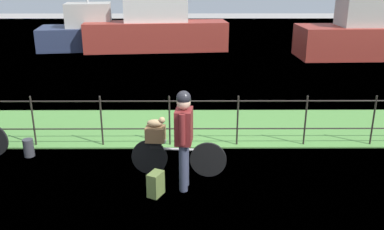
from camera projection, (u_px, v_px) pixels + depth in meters
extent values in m
plane|color=#9E9993|center=(207.00, 189.00, 6.96)|extent=(60.00, 60.00, 0.00)
cube|color=#569342|center=(202.00, 127.00, 9.66)|extent=(27.00, 2.40, 0.03)
plane|color=#426684|center=(196.00, 58.00, 17.42)|extent=(30.00, 30.00, 0.00)
cylinder|color=#28231E|center=(33.00, 122.00, 8.48)|extent=(0.04, 0.04, 1.07)
cylinder|color=#28231E|center=(101.00, 121.00, 8.49)|extent=(0.04, 0.04, 1.07)
cylinder|color=#28231E|center=(170.00, 121.00, 8.49)|extent=(0.04, 0.04, 1.07)
cylinder|color=#28231E|center=(238.00, 121.00, 8.50)|extent=(0.04, 0.04, 1.07)
cylinder|color=#28231E|center=(305.00, 121.00, 8.51)|extent=(0.04, 0.04, 1.07)
cylinder|color=#28231E|center=(373.00, 121.00, 8.52)|extent=(0.04, 0.04, 1.07)
cylinder|color=#28231E|center=(203.00, 129.00, 8.55)|extent=(18.00, 0.03, 0.03)
cylinder|color=#28231E|center=(204.00, 101.00, 8.36)|extent=(18.00, 0.03, 0.03)
cylinder|color=black|center=(208.00, 160.00, 7.28)|extent=(0.64, 0.11, 0.64)
cylinder|color=black|center=(149.00, 157.00, 7.38)|extent=(0.64, 0.11, 0.64)
cylinder|color=#BCB7B2|center=(179.00, 149.00, 7.27)|extent=(0.81, 0.13, 0.04)
cube|color=black|center=(156.00, 146.00, 7.30)|extent=(0.21, 0.11, 0.06)
cube|color=slate|center=(156.00, 141.00, 7.27)|extent=(0.37, 0.20, 0.02)
cube|color=brown|center=(155.00, 134.00, 7.22)|extent=(0.35, 0.30, 0.26)
ellipsoid|color=tan|center=(155.00, 123.00, 7.16)|extent=(0.29, 0.17, 0.13)
sphere|color=tan|center=(162.00, 120.00, 7.13)|extent=(0.11, 0.11, 0.11)
cylinder|color=#383D51|center=(185.00, 163.00, 6.96)|extent=(0.14, 0.14, 0.82)
cylinder|color=#383D51|center=(183.00, 168.00, 6.77)|extent=(0.14, 0.14, 0.82)
cube|color=maroon|center=(184.00, 126.00, 6.64)|extent=(0.30, 0.42, 0.56)
cylinder|color=maroon|center=(185.00, 120.00, 6.84)|extent=(0.10, 0.10, 0.50)
cylinder|color=maroon|center=(182.00, 129.00, 6.42)|extent=(0.10, 0.10, 0.50)
sphere|color=tan|center=(184.00, 103.00, 6.51)|extent=(0.22, 0.22, 0.22)
sphere|color=black|center=(184.00, 98.00, 6.49)|extent=(0.23, 0.23, 0.23)
cube|color=olive|center=(156.00, 184.00, 6.70)|extent=(0.29, 0.33, 0.40)
cylinder|color=#38383D|center=(29.00, 148.00, 8.13)|extent=(0.20, 0.20, 0.35)
cube|color=#9E3328|center=(156.00, 36.00, 18.82)|extent=(6.45, 2.26, 1.28)
cube|color=silver|center=(155.00, 5.00, 18.38)|extent=(2.88, 1.42, 1.46)
cube|color=#9E3328|center=(367.00, 42.00, 17.29)|extent=(5.78, 2.28, 1.29)
cube|color=#B7B2A8|center=(372.00, 11.00, 16.88)|extent=(2.56, 1.54, 1.22)
cube|color=#2D3856|center=(90.00, 37.00, 19.34)|extent=(4.79, 2.82, 1.00)
cube|color=#B7B2A8|center=(89.00, 15.00, 19.01)|extent=(2.19, 1.81, 1.05)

